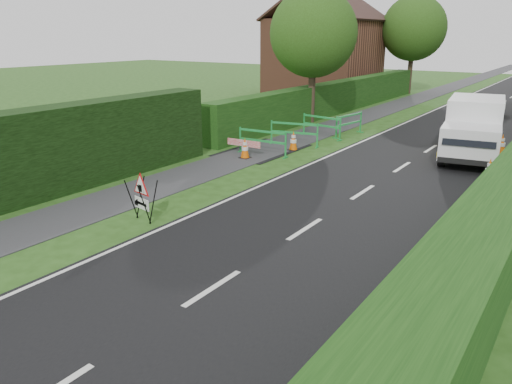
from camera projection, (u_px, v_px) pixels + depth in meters
The scene contains 20 objects.
ground at pixel (80, 274), 9.70m from camera, with size 120.00×120.00×0.00m, color #224413.
road_surface at pixel (510, 98), 35.94m from camera, with size 6.00×90.00×0.02m, color black.
footpath at pixel (432, 93), 38.89m from camera, with size 2.00×90.00×0.02m, color #2D2D30.
hedge_west_far at pixel (337, 112), 29.71m from camera, with size 1.00×24.00×1.80m, color #14380F.
house_west at pixel (324, 55), 37.82m from camera, with size 7.50×7.40×7.88m.
tree_nw at pixel (314, 33), 24.99m from camera, with size 4.40×4.40×6.70m.
tree_fw at pixel (414, 28), 37.49m from camera, with size 4.80×4.80×7.24m.
triangle_sign at pixel (140, 193), 12.23m from camera, with size 0.84×0.84×1.06m.
works_van at pixel (473, 128), 18.36m from camera, with size 2.59×5.02×2.19m.
traffic_cone_0 at pixel (489, 170), 15.57m from camera, with size 0.38×0.38×0.79m.
traffic_cone_1 at pixel (486, 152), 18.01m from camera, with size 0.38×0.38×0.79m.
traffic_cone_2 at pixel (502, 144), 19.27m from camera, with size 0.38×0.38×0.79m.
traffic_cone_3 at pixel (245, 148), 18.60m from camera, with size 0.38×0.38×0.79m.
traffic_cone_4 at pixel (293, 141), 19.88m from camera, with size 0.38×0.38×0.79m.
ped_barrier_0 at pixel (262, 139), 19.04m from camera, with size 2.08×0.48×1.00m.
ped_barrier_1 at pixel (294, 131), 20.64m from camera, with size 2.09×0.76×1.00m.
ped_barrier_2 at pixel (322, 124), 22.25m from camera, with size 2.09×0.70×1.00m.
ped_barrier_3 at pixel (349, 122), 22.75m from camera, with size 0.67×2.09×1.00m.
redwhite_plank at pixel (244, 154), 19.31m from camera, with size 1.50×0.04×0.25m, color red.
hatchback_car at pixel (486, 106), 28.17m from camera, with size 1.30×3.22×1.10m, color silver.
Camera 1 is at (7.75, -5.31, 4.47)m, focal length 35.00 mm.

